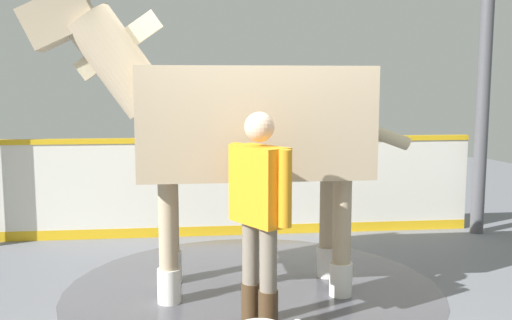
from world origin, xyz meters
TOP-DOWN VIEW (x-y plane):
  - ground_plane at (0.00, 0.00)m, footprint 16.00×16.00m
  - wet_patch at (0.03, 0.30)m, footprint 3.41×3.41m
  - barrier_wall at (0.33, 2.20)m, footprint 5.81×0.99m
  - roof_post_far at (3.24, 1.50)m, footprint 0.16×0.16m
  - horse at (-0.10, 0.32)m, footprint 3.36×1.23m
  - handler at (-0.15, -0.55)m, footprint 0.39×0.62m

SIDE VIEW (x-z plane):
  - ground_plane at x=0.00m, z-range -0.02..0.00m
  - wet_patch at x=0.03m, z-range 0.00..0.00m
  - barrier_wall at x=0.33m, z-range -0.04..1.16m
  - handler at x=-0.15m, z-range 0.12..1.77m
  - horse at x=-0.10m, z-range 0.17..2.84m
  - roof_post_far at x=3.24m, z-range 0.00..3.13m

